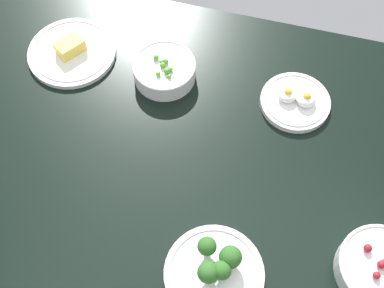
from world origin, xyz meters
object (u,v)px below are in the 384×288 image
Objects in this scene: plate_broccoli at (215,270)px; plate_cheese at (72,51)px; bowl_peas at (164,70)px; plate_eggs at (296,101)px; bowl_berries at (380,268)px.

plate_cheese is (-49.55, 46.36, -1.10)cm from plate_broccoli.
bowl_peas reaches higher than plate_eggs.
plate_broccoli is 46.67cm from plate_eggs.
bowl_berries is 1.10× the size of bowl_peas.
bowl_peas is (-56.08, 36.74, 0.07)cm from bowl_berries.
plate_broccoli reaches higher than plate_cheese.
plate_eggs is at bearing 78.64° from plate_broccoli.
plate_broccoli is 51.49cm from bowl_peas.
plate_cheese is at bearing 179.41° from plate_eggs.
plate_broccoli is 1.30× the size of bowl_peas.
plate_eggs is at bearing 0.41° from bowl_peas.
bowl_berries is (32.00, 8.77, 0.54)cm from plate_broccoli.
bowl_berries is 0.76× the size of plate_cheese.
plate_cheese is at bearing 136.91° from plate_broccoli.
plate_cheese is 58.75cm from plate_eggs.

